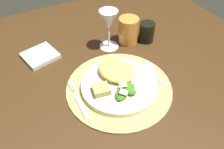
# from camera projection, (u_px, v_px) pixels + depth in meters

# --- Properties ---
(dining_table) EXTENTS (1.31, 1.08, 0.73)m
(dining_table) POSITION_uv_depth(u_px,v_px,m) (101.00, 91.00, 0.90)
(dining_table) COLOR #402A14
(dining_table) RESTS_ON ground
(placemat) EXTENTS (0.35, 0.35, 0.01)m
(placemat) POSITION_uv_depth(u_px,v_px,m) (119.00, 88.00, 0.75)
(placemat) COLOR tan
(placemat) RESTS_ON dining_table
(dinner_plate) EXTENTS (0.25, 0.25, 0.02)m
(dinner_plate) POSITION_uv_depth(u_px,v_px,m) (119.00, 85.00, 0.74)
(dinner_plate) COLOR #ECE7CA
(dinner_plate) RESTS_ON placemat
(pasta_serving) EXTENTS (0.15, 0.16, 0.03)m
(pasta_serving) POSITION_uv_depth(u_px,v_px,m) (117.00, 70.00, 0.75)
(pasta_serving) COLOR #DFC659
(pasta_serving) RESTS_ON dinner_plate
(salad_greens) EXTENTS (0.09, 0.07, 0.03)m
(salad_greens) POSITION_uv_depth(u_px,v_px,m) (125.00, 91.00, 0.70)
(salad_greens) COLOR #436A25
(salad_greens) RESTS_ON dinner_plate
(bread_piece) EXTENTS (0.06, 0.05, 0.02)m
(bread_piece) POSITION_uv_depth(u_px,v_px,m) (101.00, 90.00, 0.70)
(bread_piece) COLOR tan
(bread_piece) RESTS_ON dinner_plate
(fork) EXTENTS (0.02, 0.16, 0.00)m
(fork) POSITION_uv_depth(u_px,v_px,m) (79.00, 101.00, 0.70)
(fork) COLOR silver
(fork) RESTS_ON placemat
(spoon) EXTENTS (0.03, 0.13, 0.01)m
(spoon) POSITION_uv_depth(u_px,v_px,m) (151.00, 68.00, 0.81)
(spoon) COLOR silver
(spoon) RESTS_ON placemat
(napkin) EXTENTS (0.14, 0.13, 0.02)m
(napkin) POSITION_uv_depth(u_px,v_px,m) (40.00, 56.00, 0.86)
(napkin) COLOR white
(napkin) RESTS_ON dining_table
(wine_glass) EXTENTS (0.08, 0.08, 0.16)m
(wine_glass) POSITION_uv_depth(u_px,v_px,m) (109.00, 22.00, 0.83)
(wine_glass) COLOR silver
(wine_glass) RESTS_ON dining_table
(amber_tumbler) EXTENTS (0.08, 0.08, 0.11)m
(amber_tumbler) POSITION_uv_depth(u_px,v_px,m) (128.00, 31.00, 0.90)
(amber_tumbler) COLOR orange
(amber_tumbler) RESTS_ON dining_table
(dark_tumbler) EXTENTS (0.06, 0.06, 0.08)m
(dark_tumbler) POSITION_uv_depth(u_px,v_px,m) (147.00, 32.00, 0.91)
(dark_tumbler) COLOR black
(dark_tumbler) RESTS_ON dining_table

